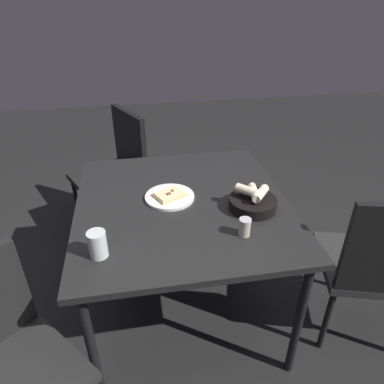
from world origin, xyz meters
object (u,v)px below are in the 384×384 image
at_px(pizza_plate, 170,196).
at_px(chair_near, 376,262).
at_px(dining_table, 182,212).
at_px(chair_far, 117,166).
at_px(bread_basket, 253,202).
at_px(pepper_shaker, 245,228).
at_px(beer_glass, 98,245).

xyz_separation_m(pizza_plate, chair_near, (0.39, 0.93, -0.23)).
distance_m(dining_table, chair_near, 0.95).
distance_m(chair_near, chair_far, 1.71).
bearing_deg(bread_basket, pizza_plate, -112.88).
bearing_deg(chair_near, pepper_shaker, -93.62).
relative_size(dining_table, chair_near, 1.19).
bearing_deg(dining_table, chair_far, -158.59).
xyz_separation_m(beer_glass, chair_far, (-1.20, 0.04, -0.26)).
bearing_deg(pizza_plate, beer_glass, -40.80).
distance_m(dining_table, beer_glass, 0.51).
xyz_separation_m(chair_near, chair_far, (-1.21, -1.21, 0.01)).
bearing_deg(chair_near, pizza_plate, -112.67).
bearing_deg(bread_basket, chair_far, -146.17).
xyz_separation_m(beer_glass, pepper_shaker, (-0.03, 0.60, -0.02)).
height_order(bread_basket, chair_near, chair_near).
distance_m(dining_table, chair_far, 0.95).
xyz_separation_m(bread_basket, chair_near, (0.23, 0.55, -0.26)).
height_order(pizza_plate, pepper_shaker, pepper_shaker).
distance_m(bread_basket, chair_far, 1.21).
bearing_deg(beer_glass, pepper_shaker, 92.59).
relative_size(bread_basket, pepper_shaker, 2.78).
bearing_deg(chair_near, dining_table, -111.41).
distance_m(pizza_plate, chair_far, 0.90).
distance_m(pizza_plate, chair_near, 1.03).
distance_m(dining_table, pepper_shaker, 0.38).
xyz_separation_m(bread_basket, chair_far, (-0.98, -0.66, -0.25)).
relative_size(beer_glass, pepper_shaker, 1.38).
relative_size(pizza_plate, chair_near, 0.27).
bearing_deg(dining_table, pizza_plate, -129.25).
height_order(beer_glass, pepper_shaker, beer_glass).
relative_size(dining_table, pizza_plate, 4.40).
bearing_deg(chair_far, beer_glass, -1.74).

